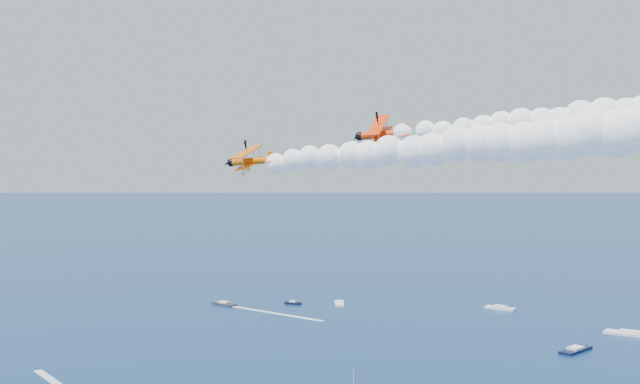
% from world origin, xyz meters
% --- Properties ---
extents(biplane_lead, '(9.39, 11.34, 8.50)m').
position_xyz_m(biplane_lead, '(3.80, 30.58, 54.82)').
color(biplane_lead, '#FF3005').
extents(biplane_trail, '(7.79, 9.07, 6.49)m').
position_xyz_m(biplane_trail, '(-8.35, 15.25, 51.25)').
color(biplane_trail, '#EE5F05').
extents(smoke_trail_trail, '(73.01, 24.36, 12.66)m').
position_xyz_m(smoke_trail_trail, '(26.86, 19.76, 54.00)').
color(smoke_trail_trail, white).
extents(spectator_boats, '(235.10, 178.34, 0.70)m').
position_xyz_m(spectator_boats, '(2.14, 109.95, 0.35)').
color(spectator_boats, silver).
rests_on(spectator_boats, ground).
extents(boat_wakes, '(124.56, 131.93, 0.04)m').
position_xyz_m(boat_wakes, '(-80.80, 78.57, 0.03)').
color(boat_wakes, white).
rests_on(boat_wakes, ground).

